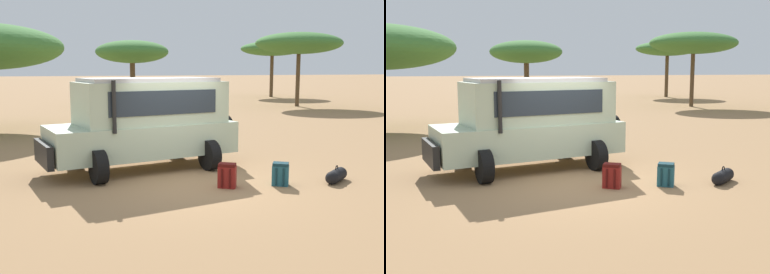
{
  "view_description": "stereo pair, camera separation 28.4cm",
  "coord_description": "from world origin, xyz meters",
  "views": [
    {
      "loc": [
        -3.4,
        -9.72,
        2.68
      ],
      "look_at": [
        0.26,
        0.66,
        1.0
      ],
      "focal_mm": 42.0,
      "sensor_mm": 36.0,
      "label": 1
    },
    {
      "loc": [
        -3.13,
        -9.81,
        2.68
      ],
      "look_at": [
        0.26,
        0.66,
        1.0
      ],
      "focal_mm": 42.0,
      "sensor_mm": 36.0,
      "label": 2
    }
  ],
  "objects": [
    {
      "name": "ground_plane",
      "position": [
        0.0,
        0.0,
        0.0
      ],
      "size": [
        320.0,
        320.0,
        0.0
      ],
      "primitive_type": "plane",
      "color": "#9E754C"
    },
    {
      "name": "safari_vehicle",
      "position": [
        -0.61,
        1.92,
        1.29
      ],
      "size": [
        5.47,
        3.25,
        2.44
      ],
      "color": "#B2C6A8",
      "rests_on": "ground_plane"
    },
    {
      "name": "backpack_beside_front_wheel",
      "position": [
        0.66,
        -0.61,
        0.27
      ],
      "size": [
        0.47,
        0.47,
        0.56
      ],
      "color": "maroon",
      "rests_on": "ground_plane"
    },
    {
      "name": "backpack_cluster_center",
      "position": [
        1.9,
        -0.83,
        0.26
      ],
      "size": [
        0.47,
        0.48,
        0.53
      ],
      "color": "#235B6B",
      "rests_on": "ground_plane"
    },
    {
      "name": "duffel_bag_low_black_case",
      "position": [
        3.33,
        -1.0,
        0.15
      ],
      "size": [
        0.83,
        0.66,
        0.4
      ],
      "color": "black",
      "rests_on": "ground_plane"
    },
    {
      "name": "acacia_tree_left_mid",
      "position": [
        3.51,
        23.05,
        3.87
      ],
      "size": [
        5.3,
        5.28,
        4.72
      ],
      "color": "brown",
      "rests_on": "ground_plane"
    },
    {
      "name": "acacia_tree_centre_back",
      "position": [
        14.43,
        18.19,
        4.44
      ],
      "size": [
        6.33,
        5.42,
        5.21
      ],
      "color": "brown",
      "rests_on": "ground_plane"
    },
    {
      "name": "acacia_tree_right_mid",
      "position": [
        18.1,
        28.49,
        4.53
      ],
      "size": [
        6.04,
        5.69,
        5.23
      ],
      "color": "brown",
      "rests_on": "ground_plane"
    }
  ]
}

